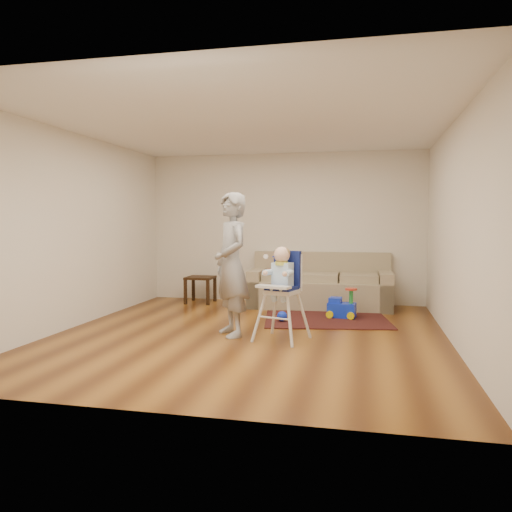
% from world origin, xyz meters
% --- Properties ---
extents(ground, '(5.50, 5.50, 0.00)m').
position_xyz_m(ground, '(0.00, 0.00, 0.00)').
color(ground, '#4A250C').
rests_on(ground, ground).
extents(room_envelope, '(5.04, 5.52, 2.72)m').
position_xyz_m(room_envelope, '(0.00, 0.53, 1.88)').
color(room_envelope, silver).
rests_on(room_envelope, ground).
extents(sofa, '(2.42, 1.04, 0.93)m').
position_xyz_m(sofa, '(0.70, 2.30, 0.46)').
color(sofa, gray).
rests_on(sofa, ground).
extents(side_table, '(0.48, 0.48, 0.48)m').
position_xyz_m(side_table, '(-1.45, 2.28, 0.24)').
color(side_table, black).
rests_on(side_table, ground).
extents(area_rug, '(2.01, 1.64, 0.01)m').
position_xyz_m(area_rug, '(0.91, 1.19, 0.01)').
color(area_rug, black).
rests_on(area_rug, ground).
extents(ride_on_toy, '(0.45, 0.34, 0.46)m').
position_xyz_m(ride_on_toy, '(1.12, 1.39, 0.24)').
color(ride_on_toy, '#112FE2').
rests_on(ride_on_toy, area_rug).
extents(toy_ball, '(0.15, 0.15, 0.15)m').
position_xyz_m(toy_ball, '(0.29, 0.87, 0.09)').
color(toy_ball, '#112FE2').
rests_on(toy_ball, area_rug).
extents(high_chair, '(0.67, 0.67, 1.17)m').
position_xyz_m(high_chair, '(0.46, -0.21, 0.56)').
color(high_chair, silver).
rests_on(high_chair, ground).
extents(adult, '(0.75, 0.80, 1.84)m').
position_xyz_m(adult, '(-0.21, -0.10, 0.92)').
color(adult, gray).
rests_on(adult, ground).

